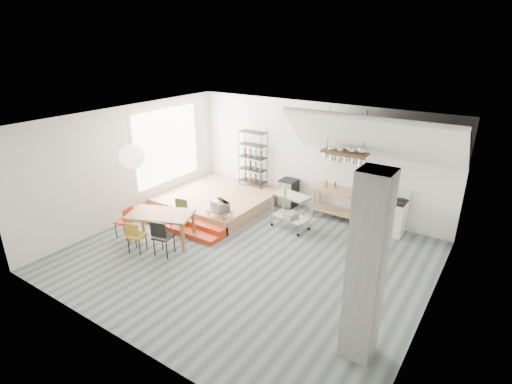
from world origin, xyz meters
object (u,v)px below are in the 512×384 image
Objects in this scene: dining_table at (161,216)px; rolling_cart at (291,207)px; stove at (393,216)px; mini_fridge at (288,193)px.

rolling_cart is at bearing 23.41° from dining_table.
stove reaches higher than rolling_cart.
stove is 6.04m from dining_table.
mini_fridge is at bearing 179.21° from stove.
rolling_cart is at bearing -152.02° from stove.
stove reaches higher than mini_fridge.
mini_fridge reaches higher than dining_table.
dining_table is at bearing -125.18° from rolling_cart.
stove is 0.65× the size of dining_table.
mini_fridge is at bearing 45.06° from dining_table.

